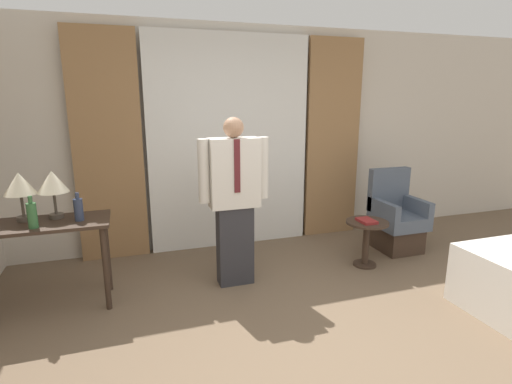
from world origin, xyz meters
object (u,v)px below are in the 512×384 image
Objects in this scene: bottle_by_lamp at (79,209)px; bottle_near_edge at (32,215)px; armchair at (396,221)px; book at (367,221)px; person at (234,197)px; table_lamp_right at (53,183)px; side_table at (366,236)px; table_lamp_left at (20,185)px; desk at (41,238)px.

bottle_near_edge is at bearing -163.38° from bottle_by_lamp.
armchair is 0.77m from book.
person is (1.74, 0.10, -0.01)m from bottle_near_edge.
table_lamp_right is 0.83× the size of side_table.
table_lamp_right is 1.58× the size of bottle_near_edge.
table_lamp_left is 3.38m from book.
desk is 0.41m from bottle_by_lamp.
table_lamp_right reaches higher than desk.
armchair is (3.86, 0.23, -0.30)m from desk.
side_table is 0.18m from book.
bottle_near_edge is (0.12, -0.24, -0.21)m from table_lamp_left.
table_lamp_left and table_lamp_right have the same top height.
book is (3.21, 0.02, -0.38)m from bottle_near_edge.
person reaches higher than table_lamp_left.
bottle_near_edge is at bearing -174.55° from armchair.
bottle_by_lamp is 1.40m from person.
table_lamp_left reaches higher than armchair.
person is at bearing -0.19° from bottle_by_lamp.
person is (1.86, -0.14, -0.22)m from table_lamp_left.
bottle_near_edge reaches higher than book.
bottle_by_lamp is at bearing 178.42° from book.
armchair is at bearing 1.85° from table_lamp_left.
desk is at bearing -141.29° from table_lamp_right.
desk reaches higher than book.
table_lamp_right is at bearing 174.88° from person.
table_lamp_right is 1.62m from person.
armchair is 0.72m from side_table.
side_table is at bearing 0.77° from bottle_near_edge.
table_lamp_left is 1.58× the size of bottle_near_edge.
desk is at bearing 178.33° from side_table.
side_table is at bearing -2.04° from person.
desk reaches higher than side_table.
table_lamp_right is at bearing 59.86° from bottle_near_edge.
desk is 0.29m from bottle_near_edge.
bottle_by_lamp is (0.34, 0.10, -0.01)m from bottle_near_edge.
book is at bearing -3.75° from table_lamp_left.
armchair is (3.53, 0.27, -0.54)m from bottle_by_lamp.
person reaches higher than armchair.
desk is 3.24m from side_table.
armchair is at bearing 1.98° from table_lamp_right.
bottle_by_lamp is 0.15× the size of person.
table_lamp_right is 0.35m from bottle_near_edge.
table_lamp_left is (-0.13, 0.10, 0.46)m from desk.
side_table is (-0.64, -0.33, -0.01)m from armchair.
bottle_by_lamp is at bearing -34.70° from table_lamp_right.
person is 7.64× the size of book.
desk is at bearing -38.71° from table_lamp_left.
bottle_by_lamp is (0.20, -0.14, -0.22)m from table_lamp_right.
table_lamp_left is 0.26× the size of person.
armchair is (3.73, 0.13, -0.75)m from table_lamp_right.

